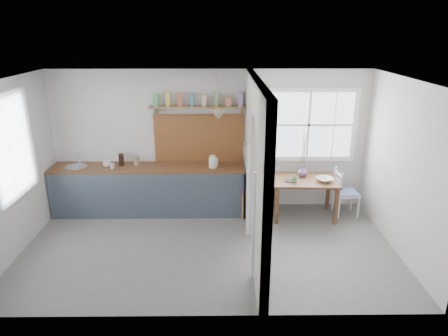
{
  "coord_description": "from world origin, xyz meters",
  "views": [
    {
      "loc": [
        0.18,
        -5.54,
        3.28
      ],
      "look_at": [
        0.24,
        0.27,
        1.23
      ],
      "focal_mm": 32.0,
      "sensor_mm": 36.0,
      "label": 1
    }
  ],
  "objects_px": {
    "dining_table": "(304,198)",
    "chair_right": "(347,192)",
    "chair_left": "(259,193)",
    "kettle": "(213,161)",
    "vase": "(303,172)"
  },
  "relations": [
    {
      "from": "dining_table",
      "to": "chair_right",
      "type": "height_order",
      "value": "chair_right"
    },
    {
      "from": "chair_right",
      "to": "chair_left",
      "type": "bearing_deg",
      "value": 89.83
    },
    {
      "from": "chair_right",
      "to": "kettle",
      "type": "relative_size",
      "value": 3.81
    },
    {
      "from": "dining_table",
      "to": "vase",
      "type": "bearing_deg",
      "value": 100.39
    },
    {
      "from": "kettle",
      "to": "dining_table",
      "type": "bearing_deg",
      "value": -12.1
    },
    {
      "from": "dining_table",
      "to": "chair_right",
      "type": "bearing_deg",
      "value": 6.91
    },
    {
      "from": "dining_table",
      "to": "chair_left",
      "type": "distance_m",
      "value": 0.81
    },
    {
      "from": "kettle",
      "to": "chair_left",
      "type": "bearing_deg",
      "value": -15.06
    },
    {
      "from": "chair_left",
      "to": "kettle",
      "type": "bearing_deg",
      "value": -103.9
    },
    {
      "from": "dining_table",
      "to": "vase",
      "type": "height_order",
      "value": "vase"
    },
    {
      "from": "dining_table",
      "to": "chair_left",
      "type": "relative_size",
      "value": 1.31
    },
    {
      "from": "dining_table",
      "to": "chair_left",
      "type": "height_order",
      "value": "chair_left"
    },
    {
      "from": "chair_left",
      "to": "chair_right",
      "type": "distance_m",
      "value": 1.6
    },
    {
      "from": "dining_table",
      "to": "chair_right",
      "type": "relative_size",
      "value": 1.32
    },
    {
      "from": "dining_table",
      "to": "kettle",
      "type": "relative_size",
      "value": 5.02
    }
  ]
}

